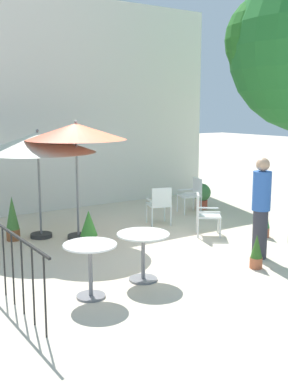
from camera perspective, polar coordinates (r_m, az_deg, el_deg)
name	(u,v)px	position (r m, az deg, el deg)	size (l,w,h in m)	color
ground_plane	(152,244)	(9.24, 1.00, -6.31)	(60.00, 60.00, 0.00)	beige
villa_facade	(62,105)	(12.40, -9.90, 10.38)	(8.97, 0.30, 5.39)	silver
patio_umbrella_0	(38,143)	(9.60, -12.78, 5.80)	(2.32, 2.32, 2.21)	#2D2D2D
patio_umbrella_1	(76,133)	(9.35, -8.26, 7.11)	(2.00, 2.00, 2.39)	#2D2D2D
cafe_table_0	(90,260)	(6.62, -6.54, -8.23)	(0.75, 0.75, 0.78)	white
cafe_table_1	(143,248)	(7.22, -0.10, -6.75)	(0.81, 0.81, 0.74)	white
patio_chair_0	(192,193)	(11.91, 5.88, -0.10)	(0.59, 0.57, 0.88)	white
patio_chair_1	(204,212)	(9.80, 7.34, -2.43)	(0.66, 0.65, 0.88)	silver
patio_chair_2	(160,203)	(10.57, 1.92, -1.32)	(0.61, 0.62, 0.88)	white
potted_plant_0	(12,219)	(9.74, -15.66, -3.15)	(0.27, 0.27, 0.90)	brown
potted_plant_1	(202,195)	(12.43, 7.03, -0.31)	(0.47, 0.47, 0.66)	#AF4933
potted_plant_2	(265,222)	(9.96, 14.42, -3.52)	(0.22, 0.22, 0.64)	#B35A3C
potted_plant_4	(89,228)	(8.85, -6.71, -4.41)	(0.33, 0.33, 0.75)	#AD4B38
potted_plant_5	(256,252)	(8.04, 13.48, -7.09)	(0.21, 0.21, 0.57)	#B7603D
standing_person	(261,207)	(8.43, 14.01, -1.73)	(0.44, 0.44, 1.78)	#33333D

